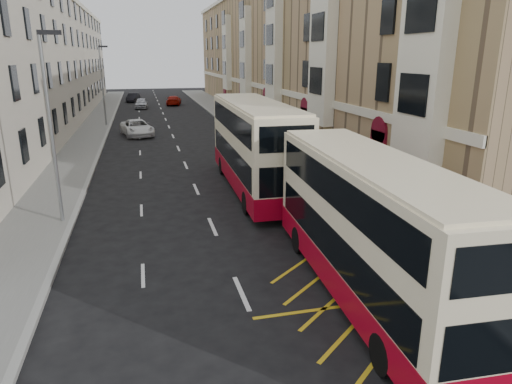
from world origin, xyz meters
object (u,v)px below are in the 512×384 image
object	(u,v)px
street_lamp_far	(103,81)
double_decker_front	(369,228)
street_lamp_near	(51,119)
double_decker_rear	(255,146)
car_dark	(133,98)
car_silver	(141,103)
pedestrian_far	(403,212)
car_red	(174,100)
white_van	(137,128)

from	to	relation	value
street_lamp_far	double_decker_front	distance (m)	40.36
street_lamp_near	double_decker_rear	distance (m)	10.25
car_dark	car_silver	bearing A→B (deg)	-71.05
double_decker_rear	pedestrian_far	bearing A→B (deg)	-60.33
double_decker_rear	pedestrian_far	world-z (taller)	double_decker_rear
double_decker_front	double_decker_rear	xyz separation A→B (m)	(-0.55, 12.10, 0.23)
double_decker_front	double_decker_rear	world-z (taller)	double_decker_rear
car_dark	pedestrian_far	bearing A→B (deg)	-67.54
street_lamp_far	double_decker_rear	bearing A→B (deg)	-70.51
pedestrian_far	car_red	size ratio (longest dim) A/B	0.36
street_lamp_far	car_dark	world-z (taller)	street_lamp_far
street_lamp_near	white_van	bearing A→B (deg)	82.20
double_decker_front	car_dark	world-z (taller)	double_decker_front
street_lamp_far	double_decker_rear	xyz separation A→B (m)	(9.52, -26.91, -2.18)
double_decker_rear	car_red	world-z (taller)	double_decker_rear
street_lamp_far	double_decker_front	world-z (taller)	street_lamp_far
car_red	street_lamp_far	bearing A→B (deg)	76.34
street_lamp_far	white_van	distance (m)	8.51
street_lamp_near	double_decker_rear	xyz separation A→B (m)	(9.52, 3.09, -2.18)
street_lamp_near	street_lamp_far	world-z (taller)	same
street_lamp_near	double_decker_front	bearing A→B (deg)	-41.83
street_lamp_far	pedestrian_far	distance (m)	37.69
car_dark	car_red	size ratio (longest dim) A/B	0.88
pedestrian_far	car_red	world-z (taller)	pedestrian_far
double_decker_rear	car_silver	world-z (taller)	double_decker_rear
street_lamp_far	car_dark	bearing A→B (deg)	84.54
street_lamp_near	car_silver	world-z (taller)	street_lamp_near
pedestrian_far	car_dark	xyz separation A→B (m)	(-11.30, 61.26, -0.31)
double_decker_front	car_silver	world-z (taller)	double_decker_front
street_lamp_far	car_dark	distance (m)	26.79
double_decker_front	car_dark	size ratio (longest dim) A/B	2.62
white_van	car_red	world-z (taller)	white_van
white_van	street_lamp_far	bearing A→B (deg)	103.88
white_van	car_dark	bearing A→B (deg)	80.22
double_decker_front	car_silver	size ratio (longest dim) A/B	2.61
white_van	pedestrian_far	bearing A→B (deg)	-80.08
car_red	double_decker_rear	bearing A→B (deg)	100.49
pedestrian_far	car_silver	xyz separation A→B (m)	(-10.11, 51.49, -0.28)
double_decker_rear	car_red	distance (m)	47.06
street_lamp_near	car_dark	bearing A→B (deg)	87.44
double_decker_front	white_van	xyz separation A→B (m)	(-6.90, 32.14, -1.50)
street_lamp_far	white_van	world-z (taller)	street_lamp_far
street_lamp_near	car_silver	xyz separation A→B (m)	(3.71, 46.62, -3.91)
car_silver	car_dark	world-z (taller)	car_silver
car_silver	street_lamp_far	bearing A→B (deg)	-99.93
street_lamp_far	white_van	size ratio (longest dim) A/B	1.52
white_van	car_dark	world-z (taller)	white_van
street_lamp_far	car_dark	size ratio (longest dim) A/B	1.89
double_decker_rear	car_red	size ratio (longest dim) A/B	2.54
street_lamp_far	double_decker_rear	distance (m)	28.62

